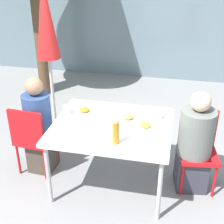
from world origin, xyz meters
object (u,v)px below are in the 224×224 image
object	(u,v)px
person_left	(39,128)
drinking_cup	(67,110)
person_right	(195,145)
bottle	(116,132)
chair_left	(32,136)
salad_bowl	(155,115)
chair_right	(198,144)
closed_umbrella	(47,29)

from	to	relation	value
person_left	drinking_cup	world-z (taller)	person_left
person_right	bottle	size ratio (longest dim) A/B	4.63
chair_left	bottle	distance (m)	1.14
bottle	salad_bowl	world-z (taller)	bottle
person_right	salad_bowl	world-z (taller)	person_right
person_left	chair_right	xyz separation A→B (m)	(1.77, 0.15, -0.06)
chair_right	bottle	distance (m)	1.03
closed_umbrella	chair_left	bearing A→B (deg)	-85.36
chair_left	bottle	world-z (taller)	bottle
salad_bowl	bottle	bearing A→B (deg)	-117.67
chair_right	person_left	bearing A→B (deg)	-3.39
person_left	bottle	bearing A→B (deg)	-18.02
person_right	bottle	distance (m)	0.95
person_right	bottle	bearing A→B (deg)	23.04
bottle	salad_bowl	xyz separation A→B (m)	(0.31, 0.59, -0.09)
chair_right	salad_bowl	xyz separation A→B (m)	(-0.49, 0.05, 0.27)
drinking_cup	chair_right	bearing A→B (deg)	2.89
closed_umbrella	salad_bowl	size ratio (longest dim) A/B	12.13
chair_left	chair_right	world-z (taller)	same
person_left	bottle	distance (m)	1.10
chair_left	chair_right	distance (m)	1.84
salad_bowl	drinking_cup	bearing A→B (deg)	-172.72
closed_umbrella	bottle	size ratio (longest dim) A/B	8.66
chair_left	person_right	distance (m)	1.80
person_left	closed_umbrella	size ratio (longest dim) A/B	0.55
chair_right	bottle	bearing A→B (deg)	26.26
chair_right	bottle	size ratio (longest dim) A/B	3.47
person_right	drinking_cup	bearing A→B (deg)	-8.61
chair_right	person_right	world-z (taller)	person_right
salad_bowl	chair_left	bearing A→B (deg)	-168.58
person_left	drinking_cup	size ratio (longest dim) A/B	12.09
person_left	chair_right	world-z (taller)	person_left
person_left	chair_left	bearing A→B (deg)	-121.90
chair_right	drinking_cup	size ratio (longest dim) A/B	8.85
bottle	salad_bowl	size ratio (longest dim) A/B	1.40
person_right	drinking_cup	distance (m)	1.44
chair_left	bottle	xyz separation A→B (m)	(1.03, -0.32, 0.37)
chair_left	person_left	world-z (taller)	person_left
salad_bowl	person_left	bearing A→B (deg)	-171.39
chair_right	closed_umbrella	xyz separation A→B (m)	(-1.90, 0.59, 1.02)
person_right	chair_left	bearing A→B (deg)	-3.76
chair_left	chair_right	xyz separation A→B (m)	(1.83, 0.22, 0.00)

